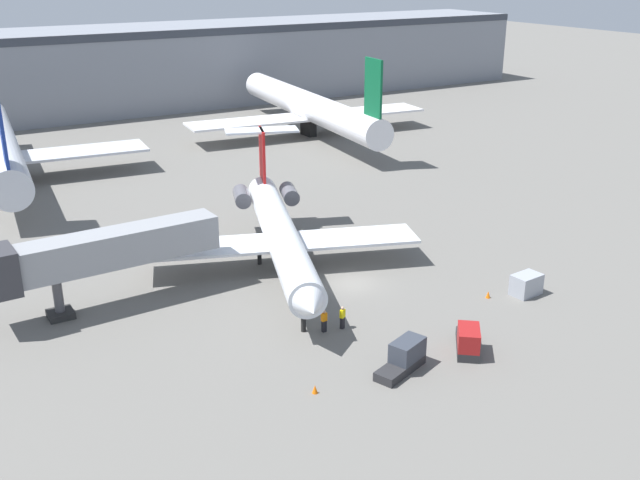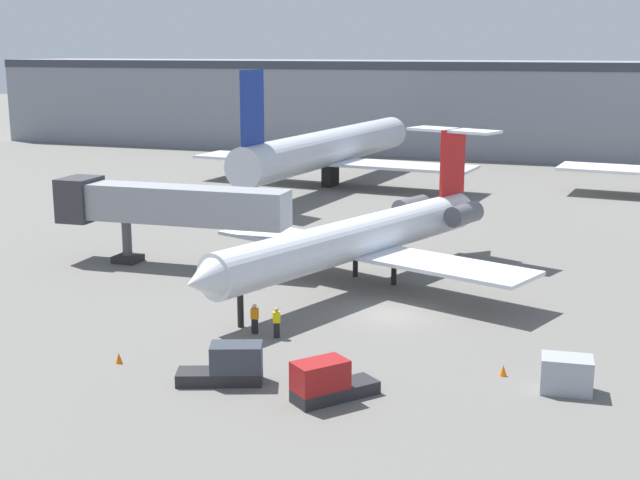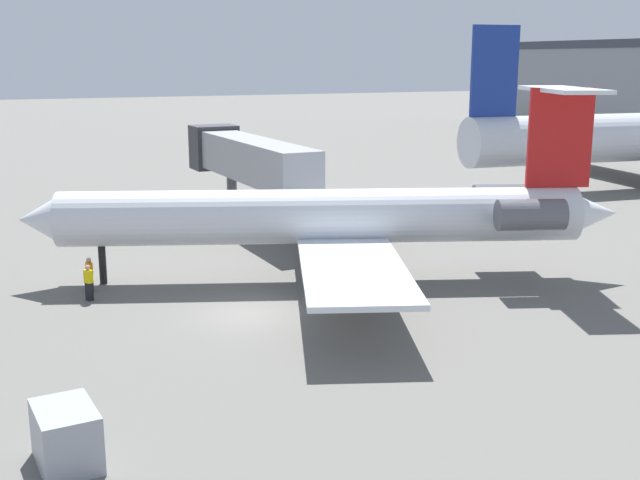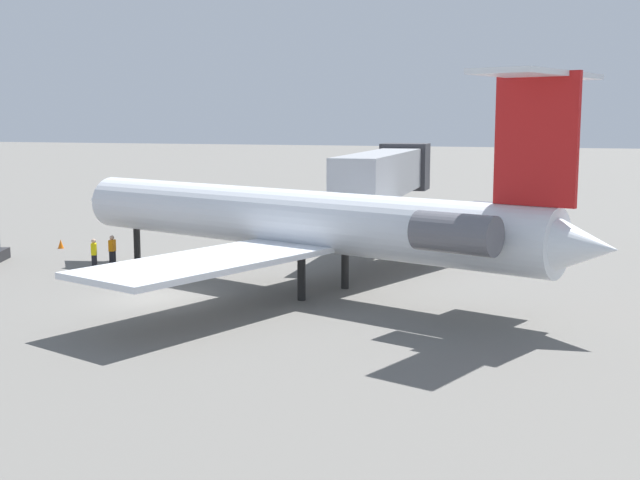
% 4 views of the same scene
% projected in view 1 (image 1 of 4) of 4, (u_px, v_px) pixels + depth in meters
% --- Properties ---
extents(ground_plane, '(400.00, 400.00, 0.10)m').
position_uv_depth(ground_plane, '(352.00, 284.00, 59.93)').
color(ground_plane, '#66635E').
extents(regional_jet, '(23.57, 28.82, 9.53)m').
position_uv_depth(regional_jet, '(279.00, 230.00, 61.83)').
color(regional_jet, silver).
rests_on(regional_jet, ground_plane).
extents(jet_bridge, '(17.41, 3.65, 6.11)m').
position_uv_depth(jet_bridge, '(90.00, 254.00, 54.07)').
color(jet_bridge, gray).
rests_on(jet_bridge, ground_plane).
extents(ground_crew_marshaller, '(0.47, 0.41, 1.69)m').
position_uv_depth(ground_crew_marshaller, '(342.00, 317.00, 52.39)').
color(ground_crew_marshaller, black).
rests_on(ground_crew_marshaller, ground_plane).
extents(ground_crew_loader, '(0.43, 0.30, 1.69)m').
position_uv_depth(ground_crew_loader, '(324.00, 321.00, 51.90)').
color(ground_crew_loader, black).
rests_on(ground_crew_loader, ground_plane).
extents(baggage_tug_lead, '(3.60, 3.99, 1.90)m').
position_uv_depth(baggage_tug_lead, '(468.00, 341.00, 49.24)').
color(baggage_tug_lead, '#262628').
rests_on(baggage_tug_lead, ground_plane).
extents(baggage_tug_trailing, '(4.24, 2.71, 1.90)m').
position_uv_depth(baggage_tug_trailing, '(404.00, 357.00, 47.17)').
color(baggage_tug_trailing, '#262628').
rests_on(baggage_tug_trailing, ground_plane).
extents(cargo_container_uld, '(2.43, 1.77, 1.66)m').
position_uv_depth(cargo_container_uld, '(526.00, 285.00, 57.70)').
color(cargo_container_uld, '#999EA8').
rests_on(cargo_container_uld, ground_plane).
extents(traffic_cone_near, '(0.36, 0.36, 0.55)m').
position_uv_depth(traffic_cone_near, '(315.00, 389.00, 44.74)').
color(traffic_cone_near, orange).
rests_on(traffic_cone_near, ground_plane).
extents(traffic_cone_mid, '(0.36, 0.36, 0.55)m').
position_uv_depth(traffic_cone_mid, '(488.00, 295.00, 57.28)').
color(traffic_cone_mid, orange).
rests_on(traffic_cone_mid, ground_plane).
extents(terminal_building, '(172.71, 18.96, 13.55)m').
position_uv_depth(terminal_building, '(82.00, 72.00, 123.71)').
color(terminal_building, gray).
rests_on(terminal_building, ground_plane).
extents(parked_airliner_west_mid, '(36.42, 43.02, 13.35)m').
position_uv_depth(parked_airliner_west_mid, '(309.00, 107.00, 108.05)').
color(parked_airliner_west_mid, white).
rests_on(parked_airliner_west_mid, ground_plane).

